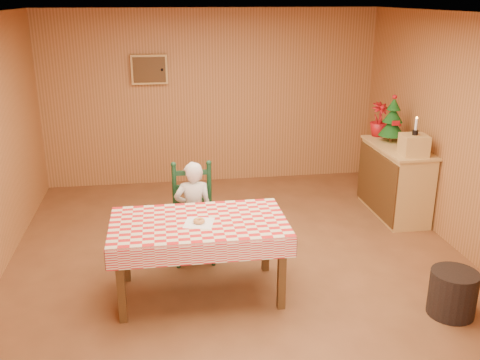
% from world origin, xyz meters
% --- Properties ---
extents(ground, '(6.00, 6.00, 0.00)m').
position_xyz_m(ground, '(0.00, 0.00, 0.00)').
color(ground, brown).
rests_on(ground, ground).
extents(cabin_walls, '(5.10, 6.05, 2.65)m').
position_xyz_m(cabin_walls, '(-0.00, 0.53, 1.83)').
color(cabin_walls, '#AB703E').
rests_on(cabin_walls, ground).
extents(dining_table, '(1.66, 0.96, 0.77)m').
position_xyz_m(dining_table, '(-0.48, -0.38, 0.69)').
color(dining_table, '#4F3115').
rests_on(dining_table, ground).
extents(ladder_chair, '(0.44, 0.40, 1.08)m').
position_xyz_m(ladder_chair, '(-0.48, 0.41, 0.50)').
color(ladder_chair, black).
rests_on(ladder_chair, ground).
extents(seated_child, '(0.41, 0.27, 1.12)m').
position_xyz_m(seated_child, '(-0.48, 0.35, 0.56)').
color(seated_child, silver).
rests_on(seated_child, ground).
extents(napkin, '(0.31, 0.31, 0.00)m').
position_xyz_m(napkin, '(-0.48, -0.43, 0.77)').
color(napkin, white).
rests_on(napkin, dining_table).
extents(donut, '(0.14, 0.14, 0.04)m').
position_xyz_m(donut, '(-0.48, -0.43, 0.79)').
color(donut, '#C98848').
rests_on(donut, napkin).
extents(shelf_unit, '(0.54, 1.24, 0.93)m').
position_xyz_m(shelf_unit, '(2.22, 1.26, 0.47)').
color(shelf_unit, tan).
rests_on(shelf_unit, ground).
extents(crate, '(0.33, 0.33, 0.25)m').
position_xyz_m(crate, '(2.23, 0.86, 1.06)').
color(crate, tan).
rests_on(crate, shelf_unit).
extents(christmas_tree, '(0.34, 0.34, 0.62)m').
position_xyz_m(christmas_tree, '(2.23, 1.51, 1.21)').
color(christmas_tree, '#4F3115').
rests_on(christmas_tree, shelf_unit).
extents(flower_arrangement, '(0.31, 0.31, 0.46)m').
position_xyz_m(flower_arrangement, '(2.18, 1.81, 1.16)').
color(flower_arrangement, '#A40F14').
rests_on(flower_arrangement, shelf_unit).
extents(candle_set, '(0.07, 0.07, 0.22)m').
position_xyz_m(candle_set, '(2.23, 0.86, 1.24)').
color(candle_set, black).
rests_on(candle_set, crate).
extents(storage_bin, '(0.45, 0.45, 0.42)m').
position_xyz_m(storage_bin, '(1.75, -1.08, 0.21)').
color(storage_bin, black).
rests_on(storage_bin, ground).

